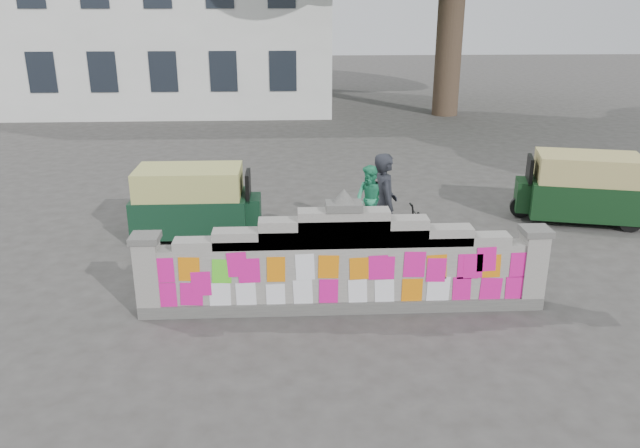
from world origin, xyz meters
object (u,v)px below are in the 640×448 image
at_px(cyclist_rider, 384,218).
at_px(rickshaw_left, 194,202).
at_px(pedestrian, 370,200).
at_px(cyclist_bike, 383,238).
at_px(rickshaw_right, 582,187).

relative_size(cyclist_rider, rickshaw_left, 0.71).
bearing_deg(pedestrian, rickshaw_left, -132.18).
distance_m(cyclist_rider, pedestrian, 1.76).
distance_m(cyclist_bike, cyclist_rider, 0.39).
bearing_deg(cyclist_rider, cyclist_bike, -0.00).
bearing_deg(pedestrian, cyclist_bike, -41.66).
height_order(pedestrian, rickshaw_left, rickshaw_left).
relative_size(cyclist_bike, cyclist_rider, 1.12).
bearing_deg(cyclist_rider, pedestrian, -3.06).
relative_size(cyclist_bike, rickshaw_left, 0.80).
xyz_separation_m(cyclist_rider, rickshaw_right, (4.77, 2.33, -0.16)).
height_order(cyclist_rider, rickshaw_left, cyclist_rider).
bearing_deg(pedestrian, rickshaw_right, 54.74).
relative_size(pedestrian, rickshaw_left, 0.55).
relative_size(pedestrian, rickshaw_right, 0.52).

